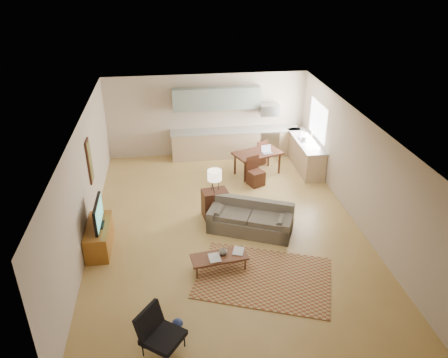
{
  "coord_description": "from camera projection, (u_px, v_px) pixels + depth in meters",
  "views": [
    {
      "loc": [
        -1.25,
        -9.06,
        6.01
      ],
      "look_at": [
        0.0,
        0.3,
        1.15
      ],
      "focal_mm": 35.0,
      "sensor_mm": 36.0,
      "label": 1
    }
  ],
  "objects": [
    {
      "name": "soap_bottle",
      "position": [
        301.0,
        134.0,
        13.68
      ],
      "size": [
        0.1,
        0.1,
        0.19
      ],
      "primitive_type": "imported",
      "rotation": [
        0.0,
        0.0,
        -0.09
      ],
      "color": "#F6E2B9",
      "rests_on": "kitchen_counter_right"
    },
    {
      "name": "upper_cabinets",
      "position": [
        217.0,
        99.0,
        13.84
      ],
      "size": [
        2.8,
        0.34,
        0.7
      ],
      "primitive_type": "cube",
      "color": "gray",
      "rests_on": "room"
    },
    {
      "name": "console_table",
      "position": [
        215.0,
        203.0,
        11.13
      ],
      "size": [
        0.69,
        0.52,
        0.73
      ],
      "primitive_type": null,
      "rotation": [
        0.0,
        0.0,
        0.17
      ],
      "color": "#351A10",
      "rests_on": "floor"
    },
    {
      "name": "kitchen_range",
      "position": [
        268.0,
        141.0,
        14.6
      ],
      "size": [
        0.62,
        0.62,
        0.9
      ],
      "primitive_type": "cube",
      "color": "#A5A8AD",
      "rests_on": "ground"
    },
    {
      "name": "sofa",
      "position": [
        250.0,
        218.0,
        10.5
      ],
      "size": [
        2.27,
        1.67,
        0.73
      ],
      "primitive_type": null,
      "rotation": [
        0.0,
        0.0,
        -0.41
      ],
      "color": "#5E574B",
      "rests_on": "floor"
    },
    {
      "name": "tv_credenza",
      "position": [
        99.0,
        237.0,
        9.92
      ],
      "size": [
        0.5,
        1.31,
        0.61
      ],
      "primitive_type": null,
      "color": "brown",
      "rests_on": "floor"
    },
    {
      "name": "room",
      "position": [
        226.0,
        177.0,
        10.27
      ],
      "size": [
        9.0,
        9.0,
        9.0
      ],
      "color": "#AC8847",
      "rests_on": "ground"
    },
    {
      "name": "rug",
      "position": [
        264.0,
        277.0,
        9.11
      ],
      "size": [
        3.22,
        2.73,
        0.02
      ],
      "primitive_type": "cube",
      "rotation": [
        0.0,
        0.0,
        -0.36
      ],
      "color": "brown",
      "rests_on": "floor"
    },
    {
      "name": "coffee_table",
      "position": [
        219.0,
        263.0,
        9.27
      ],
      "size": [
        1.25,
        0.63,
        0.36
      ],
      "primitive_type": null,
      "rotation": [
        0.0,
        0.0,
        0.13
      ],
      "color": "#502A1A",
      "rests_on": "floor"
    },
    {
      "name": "vase",
      "position": [
        223.0,
        251.0,
        9.21
      ],
      "size": [
        0.24,
        0.24,
        0.19
      ],
      "primitive_type": "imported",
      "rotation": [
        0.0,
        0.0,
        0.19
      ],
      "color": "black",
      "rests_on": "coffee_table"
    },
    {
      "name": "book_b",
      "position": [
        233.0,
        251.0,
        9.35
      ],
      "size": [
        0.41,
        0.44,
        0.02
      ],
      "primitive_type": "imported",
      "rotation": [
        0.0,
        0.0,
        -0.31
      ],
      "color": "navy",
      "rests_on": "coffee_table"
    },
    {
      "name": "window_right",
      "position": [
        318.0,
        120.0,
        13.2
      ],
      "size": [
        0.02,
        1.4,
        1.05
      ],
      "primitive_type": "cube",
      "color": "white",
      "rests_on": "room"
    },
    {
      "name": "laptop",
      "position": [
        268.0,
        150.0,
        13.04
      ],
      "size": [
        0.34,
        0.28,
        0.22
      ],
      "primitive_type": null,
      "rotation": [
        0.0,
        0.0,
        0.22
      ],
      "color": "#A5A8AD",
      "rests_on": "dining_table"
    },
    {
      "name": "dining_chair_near",
      "position": [
        256.0,
        171.0,
        12.61
      ],
      "size": [
        0.55,
        0.56,
        0.86
      ],
      "primitive_type": null,
      "rotation": [
        0.0,
        0.0,
        0.42
      ],
      "color": "#351A10",
      "rests_on": "floor"
    },
    {
      "name": "book_a",
      "position": [
        209.0,
        259.0,
        9.09
      ],
      "size": [
        0.3,
        0.37,
        0.03
      ],
      "primitive_type": "imported",
      "rotation": [
        0.0,
        0.0,
        0.09
      ],
      "color": "maroon",
      "rests_on": "coffee_table"
    },
    {
      "name": "dining_chair_far",
      "position": [
        258.0,
        151.0,
        13.93
      ],
      "size": [
        0.55,
        0.56,
        0.84
      ],
      "primitive_type": null,
      "rotation": [
        0.0,
        0.0,
        3.66
      ],
      "color": "#351A10",
      "rests_on": "floor"
    },
    {
      "name": "table_lamp",
      "position": [
        215.0,
        180.0,
        10.82
      ],
      "size": [
        0.44,
        0.44,
        0.59
      ],
      "primitive_type": null,
      "rotation": [
        0.0,
        0.0,
        0.27
      ],
      "color": "beige",
      "rests_on": "console_table"
    },
    {
      "name": "tv",
      "position": [
        98.0,
        214.0,
        9.65
      ],
      "size": [
        0.1,
        1.01,
        0.61
      ],
      "primitive_type": null,
      "color": "black",
      "rests_on": "tv_credenza"
    },
    {
      "name": "kitchen_counter_right",
      "position": [
        305.0,
        154.0,
        13.66
      ],
      "size": [
        0.64,
        2.26,
        0.92
      ],
      "primitive_type": null,
      "color": "tan",
      "rests_on": "ground"
    },
    {
      "name": "kitchen_counter_back",
      "position": [
        235.0,
        143.0,
        14.46
      ],
      "size": [
        4.26,
        0.64,
        0.92
      ],
      "primitive_type": null,
      "color": "tan",
      "rests_on": "ground"
    },
    {
      "name": "dining_table",
      "position": [
        257.0,
        163.0,
        13.3
      ],
      "size": [
        1.6,
        1.25,
        0.71
      ],
      "primitive_type": null,
      "rotation": [
        0.0,
        0.0,
        0.36
      ],
      "color": "#351A10",
      "rests_on": "floor"
    },
    {
      "name": "armchair",
      "position": [
        163.0,
        334.0,
        7.25
      ],
      "size": [
        0.98,
        0.98,
        0.8
      ],
      "primitive_type": null,
      "rotation": [
        0.0,
        0.0,
        0.93
      ],
      "color": "black",
      "rests_on": "floor"
    },
    {
      "name": "triptych",
      "position": [
        204.0,
        104.0,
        14.01
      ],
      "size": [
        1.7,
        0.04,
        0.5
      ],
      "primitive_type": null,
      "color": "#F6E2B9",
      "rests_on": "room"
    },
    {
      "name": "wall_art_left",
      "position": [
        90.0,
        161.0,
        10.59
      ],
      "size": [
        0.06,
        0.42,
        1.1
      ],
      "primitive_type": null,
      "color": "olive",
      "rests_on": "room"
    },
    {
      "name": "kitchen_microwave",
      "position": [
        269.0,
        110.0,
        14.11
      ],
      "size": [
        0.62,
        0.4,
        0.35
      ],
      "primitive_type": "cube",
      "color": "#A5A8AD",
      "rests_on": "room"
    }
  ]
}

